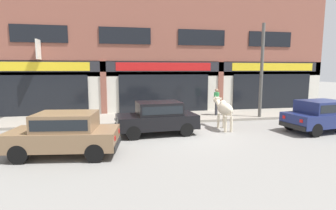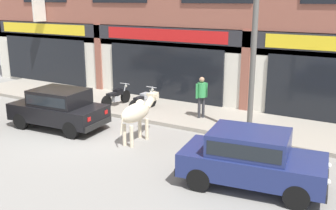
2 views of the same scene
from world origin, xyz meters
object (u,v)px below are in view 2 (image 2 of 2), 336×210
(cow, at_px, (137,112))
(car_2, at_px, (59,107))
(pedestrian, at_px, (202,93))
(motorcycle_0, at_px, (116,97))
(car_0, at_px, (251,156))
(motorcycle_1, at_px, (143,101))
(utility_pole, at_px, (253,57))

(cow, bearing_deg, car_2, -175.19)
(cow, distance_m, pedestrian, 3.21)
(cow, relative_size, motorcycle_0, 1.19)
(cow, height_order, pedestrian, pedestrian)
(car_2, bearing_deg, motorcycle_0, 86.66)
(car_0, distance_m, car_2, 7.62)
(motorcycle_0, height_order, pedestrian, pedestrian)
(car_0, bearing_deg, motorcycle_0, 150.96)
(car_2, xyz_separation_m, pedestrian, (4.10, 3.37, 0.31))
(car_0, relative_size, motorcycle_1, 2.07)
(motorcycle_1, xyz_separation_m, utility_pole, (4.80, -0.75, 2.26))
(pedestrian, distance_m, utility_pole, 2.99)
(car_0, relative_size, motorcycle_0, 2.07)
(cow, distance_m, car_2, 3.29)
(motorcycle_0, relative_size, pedestrian, 1.13)
(car_0, distance_m, motorcycle_1, 7.25)
(cow, relative_size, motorcycle_1, 1.19)
(car_0, distance_m, pedestrian, 5.56)
(motorcycle_0, height_order, motorcycle_1, same)
(pedestrian, bearing_deg, car_2, -140.57)
(car_0, xyz_separation_m, pedestrian, (-3.46, 4.34, 0.31))
(cow, distance_m, motorcycle_1, 3.34)
(cow, height_order, utility_pole, utility_pole)
(cow, bearing_deg, motorcycle_1, 120.72)
(car_0, bearing_deg, car_2, 172.70)
(motorcycle_1, bearing_deg, cow, -59.28)
(car_0, height_order, car_2, same)
(motorcycle_0, relative_size, utility_pole, 0.34)
(pedestrian, relative_size, utility_pole, 0.30)
(car_0, relative_size, utility_pole, 0.71)
(cow, xyz_separation_m, car_0, (4.29, -1.24, -0.19))
(motorcycle_0, xyz_separation_m, pedestrian, (3.92, 0.25, 0.60))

